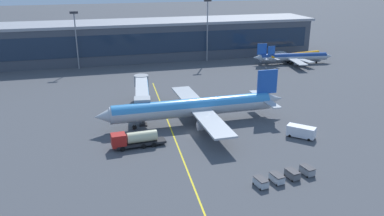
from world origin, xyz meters
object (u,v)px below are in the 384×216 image
Objects in this scene: main_airliner at (194,107)px; baggage_cart_2 at (292,174)px; commuter_jet_near at (294,56)px; baggage_cart_3 at (307,170)px; commuter_jet_far at (293,57)px; fuel_tanker at (135,139)px; baggage_cart_1 at (277,178)px; lavatory_truck at (302,131)px; baggage_cart_0 at (261,182)px.

main_airliner is 15.54× the size of baggage_cart_2.
baggage_cart_2 is 91.51m from commuter_jet_near.
commuter_jet_near reaches higher than baggage_cart_3.
main_airliner reaches higher than baggage_cart_3.
commuter_jet_far is 1.13× the size of commuter_jet_near.
fuel_tanker is 3.80× the size of baggage_cart_1.
fuel_tanker is at bearing 141.20° from baggage_cart_2.
baggage_cart_2 is (24.22, -19.47, -0.96)m from fuel_tanker.
main_airliner is at bearing 144.90° from lavatory_truck.
baggage_cart_1 is at bearing 9.92° from baggage_cart_0.
commuter_jet_far is (51.65, 48.78, -1.26)m from main_airliner.
main_airliner is at bearing 101.85° from baggage_cart_1.
baggage_cart_1 is 93.55m from commuter_jet_near.
commuter_jet_far is (42.30, 77.77, 1.86)m from baggage_cart_2.
main_airliner is 15.54× the size of baggage_cart_1.
baggage_cart_3 is (-7.20, -14.59, -0.64)m from lavatory_truck.
main_airliner is 24.21m from lavatory_truck.
baggage_cart_2 is 0.11× the size of commuter_jet_near.
commuter_jet_far reaches higher than baggage_cart_2.
baggage_cart_0 is 0.09× the size of commuter_jet_far.
baggage_cart_0 is at bearing -48.95° from fuel_tanker.
baggage_cart_3 is 0.09× the size of commuter_jet_far.
fuel_tanker is 3.80× the size of baggage_cart_3.
commuter_jet_near is at bearing 59.60° from baggage_cart_1.
baggage_cart_3 is at bearing -34.65° from fuel_tanker.
baggage_cart_2 is at bearing 9.92° from baggage_cart_0.
main_airliner is at bearing 113.74° from baggage_cart_3.
baggage_cart_3 is (3.15, 0.55, 0.00)m from baggage_cart_2.
baggage_cart_1 is 6.40m from baggage_cart_3.
baggage_cart_1 is (21.07, -20.02, -0.96)m from fuel_tanker.
commuter_jet_near is at bearing 61.13° from baggage_cart_2.
fuel_tanker is 29.08m from baggage_cart_1.
baggage_cart_1 is 1.00× the size of baggage_cart_3.
lavatory_truck reaches higher than baggage_cart_2.
baggage_cart_2 is at bearing -118.54° from commuter_jet_far.
commuter_jet_near is at bearing 58.14° from baggage_cart_0.
commuter_jet_far is (66.52, 58.30, 0.90)m from fuel_tanker.
baggage_cart_0 and baggage_cart_2 have the same top height.
baggage_cart_1 and baggage_cart_3 have the same top height.
commuter_jet_far is (48.60, 78.87, 1.86)m from baggage_cart_0.
lavatory_truck is at bearing 55.65° from baggage_cart_2.
baggage_cart_1 is 0.11× the size of commuter_jet_near.
main_airliner reaches higher than commuter_jet_far.
fuel_tanker is at bearing 145.35° from baggage_cart_3.
main_airliner reaches higher than commuter_jet_near.
fuel_tanker is 3.80× the size of baggage_cart_0.
baggage_cart_3 is (6.30, 1.10, 0.00)m from baggage_cart_1.
commuter_jet_near reaches higher than baggage_cart_1.
main_airliner is 30.62m from baggage_cart_2.
baggage_cart_2 is 1.00× the size of baggage_cart_3.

